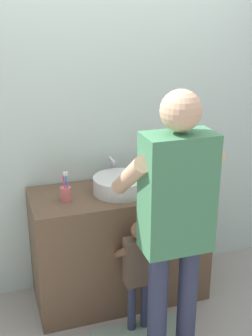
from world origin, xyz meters
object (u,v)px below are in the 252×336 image
at_px(toothbrush_cup, 66,193).
at_px(child_toddler, 138,267).
at_px(adult_parent, 175,210).
at_px(soap_bottle, 153,173).

bearing_deg(toothbrush_cup, child_toddler, -43.04).
bearing_deg(adult_parent, child_toddler, 111.28).
bearing_deg(toothbrush_cup, soap_bottle, 10.71).
xyz_separation_m(toothbrush_cup, adult_parent, (0.49, -0.64, 0.10)).
relative_size(child_toddler, adult_parent, 0.48).
distance_m(toothbrush_cup, soap_bottle, 0.68).
height_order(child_toddler, adult_parent, adult_parent).
xyz_separation_m(child_toddler, adult_parent, (0.11, -0.28, 0.52)).
bearing_deg(adult_parent, soap_bottle, 77.17).
height_order(soap_bottle, adult_parent, adult_parent).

